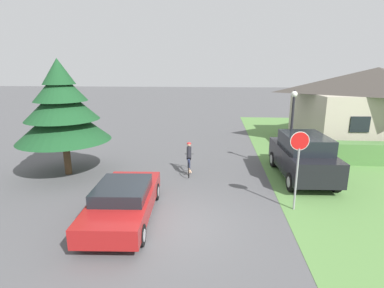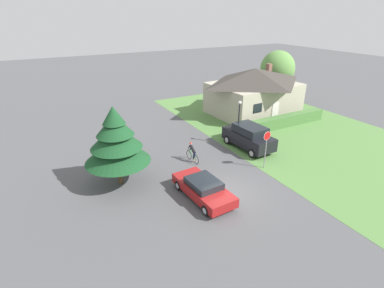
% 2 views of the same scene
% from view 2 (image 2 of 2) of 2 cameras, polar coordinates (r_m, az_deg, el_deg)
% --- Properties ---
extents(ground_plane, '(140.00, 140.00, 0.00)m').
position_cam_2_polar(ground_plane, '(19.39, 6.85, -9.18)').
color(ground_plane, '#515154').
extents(grass_verge_right, '(16.00, 36.00, 0.01)m').
position_cam_2_polar(grass_verge_right, '(29.40, 21.42, 1.26)').
color(grass_verge_right, '#568442').
rests_on(grass_verge_right, ground).
extents(cottage_house, '(10.03, 7.75, 5.13)m').
position_cam_2_polar(cottage_house, '(33.99, 11.68, 9.95)').
color(cottage_house, '#B2A893').
rests_on(cottage_house, ground).
extents(hedge_row, '(11.89, 0.90, 1.13)m').
position_cam_2_polar(hedge_row, '(30.43, 15.79, 3.93)').
color(hedge_row, '#4C7A3D').
rests_on(hedge_row, ground).
extents(sedan_left_lane, '(2.14, 4.65, 1.26)m').
position_cam_2_polar(sedan_left_lane, '(18.47, 2.16, -8.45)').
color(sedan_left_lane, maroon).
rests_on(sedan_left_lane, ground).
extents(cyclist, '(0.44, 1.69, 1.50)m').
position_cam_2_polar(cyclist, '(22.70, 0.10, -1.67)').
color(cyclist, black).
rests_on(cyclist, ground).
extents(parked_suv_right, '(2.25, 4.73, 2.05)m').
position_cam_2_polar(parked_suv_right, '(25.16, 10.74, 1.37)').
color(parked_suv_right, black).
rests_on(parked_suv_right, ground).
extents(stop_sign, '(0.65, 0.07, 2.86)m').
position_cam_2_polar(stop_sign, '(21.85, 13.99, 0.17)').
color(stop_sign, gray).
rests_on(stop_sign, ground).
extents(street_lamp, '(0.29, 0.29, 3.95)m').
position_cam_2_polar(street_lamp, '(25.21, 8.91, 5.07)').
color(street_lamp, black).
rests_on(street_lamp, ground).
extents(conifer_tall_near, '(4.20, 4.20, 5.36)m').
position_cam_2_polar(conifer_tall_near, '(19.41, -14.26, 0.58)').
color(conifer_tall_near, '#4C3823').
rests_on(conifer_tall_near, ground).
extents(deciduous_tree_right, '(4.19, 4.19, 6.21)m').
position_cam_2_polar(deciduous_tree_right, '(39.57, 15.96, 13.61)').
color(deciduous_tree_right, '#4C3823').
rests_on(deciduous_tree_right, ground).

